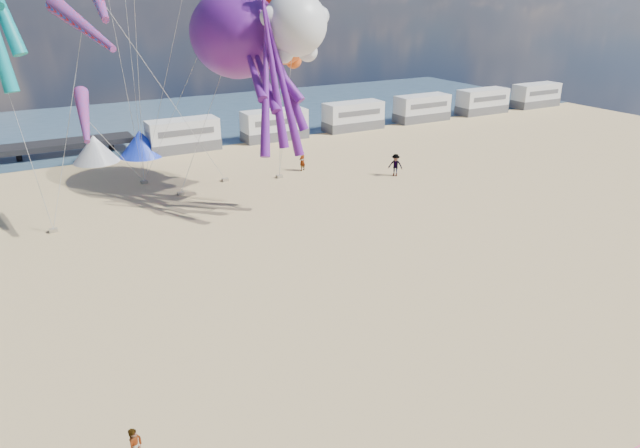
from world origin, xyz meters
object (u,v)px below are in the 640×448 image
Objects in this scene: motorhome_3 at (422,108)px; beachgoer_5 at (302,161)px; motorhome_5 at (536,95)px; windsock_left at (83,26)px; motorhome_2 at (353,116)px; beachgoer_2 at (395,165)px; windsock_right at (84,116)px; sandbag_a at (53,230)px; motorhome_4 at (482,101)px; sandbag_b at (181,194)px; sandbag_e at (144,182)px; motorhome_1 at (274,125)px; sandbag_d at (225,180)px; tent_blue at (141,143)px; motorhome_0 at (183,135)px; tent_white at (95,149)px; standing_person at (136,448)px; sandbag_c at (279,176)px; kite_octopus_purple at (235,34)px; kite_teddy_orange at (283,38)px; kite_panda at (295,24)px.

beachgoer_5 is (-21.68, -11.34, -0.68)m from motorhome_3.
windsock_left is (-57.04, -15.46, 10.69)m from motorhome_5.
windsock_left is (-38.04, -15.46, 10.69)m from motorhome_3.
beachgoer_2 is (-6.19, -16.37, -0.58)m from motorhome_2.
beachgoer_2 is 1.11× the size of beachgoer_5.
sandbag_a is at bearing 170.95° from windsock_right.
motorhome_4 is at bearing 26.31° from windsock_right.
sandbag_e is at bearing 112.48° from sandbag_b.
motorhome_1 is 1.00× the size of motorhome_5.
windsock_right is at bearing -16.50° from sandbag_a.
sandbag_d is (-9.44, -10.94, -1.39)m from motorhome_1.
sandbag_e is 0.08× the size of windsock_left.
motorhome_0 is at bearing 0.00° from tent_blue.
tent_white is at bearing 89.35° from windsock_right.
standing_person reaches higher than sandbag_c.
kite_teddy_orange is at bearing -47.58° from kite_octopus_purple.
kite_panda reaches higher than beachgoer_5.
kite_octopus_purple reaches higher than motorhome_0.
motorhome_4 is (38.00, 0.00, 0.00)m from motorhome_0.
standing_person is at bearing -108.63° from motorhome_0.
sandbag_a is (-9.08, -15.71, -1.09)m from tent_blue.
windsock_right is (-48.35, -16.52, 5.70)m from motorhome_4.
tent_white is at bearing 39.20° from standing_person.
beachgoer_2 reaches higher than sandbag_d.
motorhome_3 is 24.48m from beachgoer_5.
kite_teddy_orange is at bearing -102.51° from sandbag_c.
beachgoer_2 is at bearing 119.11° from beachgoer_5.
beachgoer_2 is 0.14× the size of kite_octopus_purple.
tent_blue is 19.76m from windsock_left.
sandbag_d is 0.08× the size of windsock_left.
sandbag_c is at bearing -6.36° from windsock_left.
motorhome_5 is 13.20× the size of sandbag_a.
motorhome_3 is 32.50m from tent_blue.
sandbag_c is 13.25m from kite_panda.
kite_panda is (-3.68, -6.42, 11.28)m from beachgoer_5.
standing_person is at bearing -89.00° from windsock_right.
motorhome_4 is 33.19m from beachgoer_5.
sandbag_a is 0.04× the size of kite_octopus_purple.
motorhome_4 is 43.89m from sandbag_b.
motorhome_0 is at bearing -79.85° from beachgoer_5.
sandbag_d is at bearing -130.78° from motorhome_1.
motorhome_3 is at bearing -173.27° from beachgoer_5.
windsock_left reaches higher than beachgoer_5.
sandbag_c and sandbag_d have the same top height.
motorhome_4 is 0.93× the size of kite_panda.
motorhome_5 is 71.16m from standing_person.
sandbag_a is at bearing 164.53° from windsock_left.
beachgoer_2 is at bearing -154.74° from motorhome_5.
tent_blue is 8.00× the size of sandbag_e.
motorhome_3 is at bearing 92.53° from beachgoer_2.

